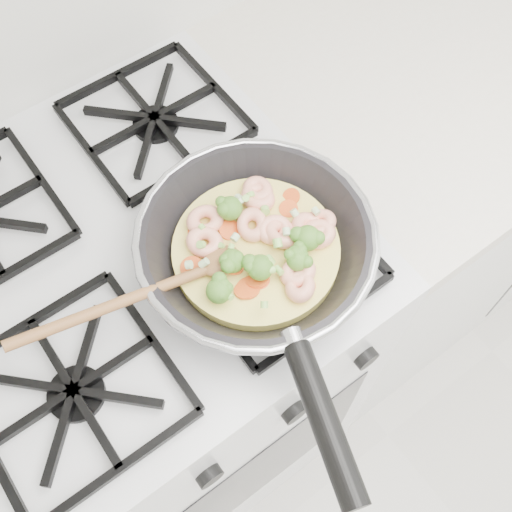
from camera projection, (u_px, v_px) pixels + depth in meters
stove at (164, 352)px, 1.24m from camera, size 0.60×0.60×0.92m
counter_right at (448, 164)px, 1.47m from camera, size 1.00×0.60×0.90m
skillet at (257, 249)px, 0.78m from camera, size 0.47×0.47×0.10m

